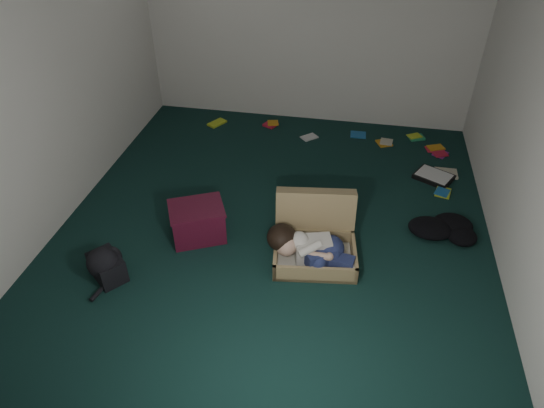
% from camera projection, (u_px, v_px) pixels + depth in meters
% --- Properties ---
extents(floor, '(4.50, 4.50, 0.00)m').
position_uv_depth(floor, '(275.00, 224.00, 4.66)').
color(floor, black).
rests_on(floor, ground).
extents(wall_back, '(4.50, 0.00, 4.50)m').
position_uv_depth(wall_back, '(310.00, 17.00, 5.63)').
color(wall_back, white).
rests_on(wall_back, ground).
extents(wall_front, '(4.50, 0.00, 4.50)m').
position_uv_depth(wall_front, '(182.00, 316.00, 2.11)').
color(wall_front, white).
rests_on(wall_front, ground).
extents(wall_left, '(0.00, 4.50, 4.50)m').
position_uv_depth(wall_left, '(47.00, 80.00, 4.17)').
color(wall_left, white).
rests_on(wall_left, ground).
extents(wall_right, '(0.00, 4.50, 4.50)m').
position_uv_depth(wall_right, '(542.00, 120.00, 3.57)').
color(wall_right, white).
rests_on(wall_right, ground).
extents(suitcase, '(0.79, 0.77, 0.52)m').
position_uv_depth(suitcase, '(315.00, 238.00, 4.26)').
color(suitcase, tan).
rests_on(suitcase, floor).
extents(person, '(0.78, 0.38, 0.32)m').
position_uv_depth(person, '(310.00, 248.00, 4.09)').
color(person, beige).
rests_on(person, suitcase).
extents(maroon_bin, '(0.60, 0.55, 0.33)m').
position_uv_depth(maroon_bin, '(198.00, 222.00, 4.42)').
color(maroon_bin, '#4C0F22').
rests_on(maroon_bin, floor).
extents(backpack, '(0.50, 0.49, 0.24)m').
position_uv_depth(backpack, '(107.00, 266.00, 4.03)').
color(backpack, black).
rests_on(backpack, floor).
extents(clothing_pile, '(0.60, 0.56, 0.15)m').
position_uv_depth(clothing_pile, '(445.00, 224.00, 4.53)').
color(clothing_pile, black).
rests_on(clothing_pile, floor).
extents(paper_tray, '(0.47, 0.44, 0.05)m').
position_uv_depth(paper_tray, '(434.00, 176.00, 5.26)').
color(paper_tray, black).
rests_on(paper_tray, floor).
extents(book_scatter, '(3.00, 1.37, 0.02)m').
position_uv_depth(book_scatter, '(368.00, 146.00, 5.82)').
color(book_scatter, '#BCD525').
rests_on(book_scatter, floor).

